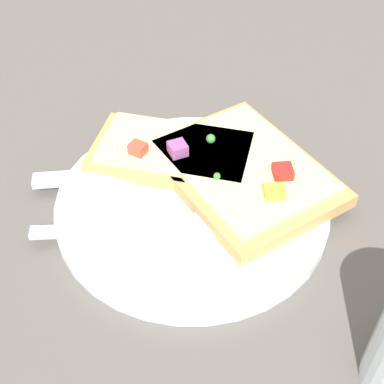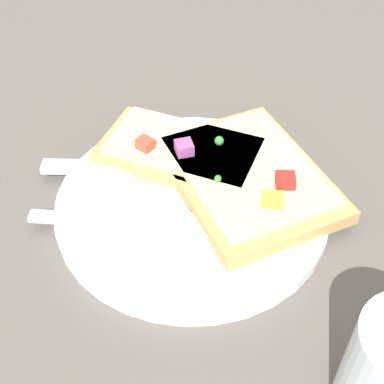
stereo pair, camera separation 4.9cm
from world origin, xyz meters
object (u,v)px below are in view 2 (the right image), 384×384
object	(u,v)px
fork	(165,224)
knife	(130,168)
plate	(192,204)
pizza_slice_main	(248,176)
pizza_slice_corner	(183,152)

from	to	relation	value
fork	knife	size ratio (longest dim) A/B	1.07
fork	knife	xyz separation A→B (m)	(-0.05, -0.06, 0.00)
plate	pizza_slice_main	xyz separation A→B (m)	(-0.04, 0.04, 0.02)
fork	knife	world-z (taller)	knife
fork	pizza_slice_main	size ratio (longest dim) A/B	0.99
fork	plate	bearing A→B (deg)	59.45
plate	fork	world-z (taller)	fork
plate	knife	world-z (taller)	knife
fork	pizza_slice_main	bearing A→B (deg)	40.31
pizza_slice_corner	fork	bearing A→B (deg)	-77.45
plate	pizza_slice_corner	size ratio (longest dim) A/B	1.50
pizza_slice_main	pizza_slice_corner	distance (m)	0.07
fork	pizza_slice_corner	xyz separation A→B (m)	(-0.09, -0.03, 0.01)
pizza_slice_main	plate	bearing A→B (deg)	87.59
pizza_slice_main	pizza_slice_corner	xyz separation A→B (m)	(-0.01, -0.07, 0.00)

